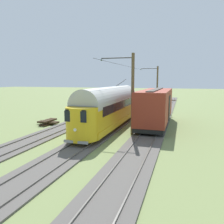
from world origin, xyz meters
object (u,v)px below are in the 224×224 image
(catenary_pole_foreground, at_px, (157,86))
(spare_tie_stack, at_px, (48,122))
(catenary_pole_mid_near, at_px, (132,93))
(vintage_streetcar, at_px, (110,106))
(switch_stand, at_px, (171,111))
(track_end_bumper, at_px, (163,110))
(boxcar_adjacent, at_px, (156,106))

(catenary_pole_foreground, xyz_separation_m, spare_tie_stack, (10.01, 18.39, -3.60))
(spare_tie_stack, bearing_deg, catenary_pole_mid_near, 170.23)
(vintage_streetcar, height_order, switch_stand, vintage_streetcar)
(switch_stand, distance_m, spare_tie_stack, 16.33)
(catenary_pole_foreground, distance_m, catenary_pole_mid_near, 20.12)
(catenary_pole_mid_near, relative_size, switch_stand, 5.98)
(catenary_pole_foreground, height_order, track_end_bumper, catenary_pole_foreground)
(boxcar_adjacent, xyz_separation_m, catenary_pole_mid_near, (1.63, 4.77, 1.71))
(track_end_bumper, bearing_deg, boxcar_adjacent, 90.03)
(boxcar_adjacent, bearing_deg, switch_stand, -100.54)
(catenary_pole_foreground, bearing_deg, catenary_pole_mid_near, 90.00)
(catenary_pole_mid_near, distance_m, spare_tie_stack, 10.77)
(switch_stand, xyz_separation_m, track_end_bumper, (1.29, -2.86, -0.30))
(vintage_streetcar, relative_size, catenary_pole_foreground, 2.24)
(boxcar_adjacent, height_order, switch_stand, boxcar_adjacent)
(catenary_pole_mid_near, relative_size, track_end_bumper, 4.10)
(boxcar_adjacent, relative_size, track_end_bumper, 6.18)
(boxcar_adjacent, height_order, track_end_bumper, boxcar_adjacent)
(vintage_streetcar, bearing_deg, track_end_bumper, -110.77)
(vintage_streetcar, height_order, catenary_pole_mid_near, catenary_pole_mid_near)
(switch_stand, bearing_deg, spare_tie_stack, 37.65)
(catenary_pole_foreground, bearing_deg, spare_tie_stack, 61.46)
(vintage_streetcar, distance_m, spare_tie_stack, 7.44)
(boxcar_adjacent, bearing_deg, catenary_pole_mid_near, 71.13)
(boxcar_adjacent, relative_size, catenary_pole_foreground, 1.51)
(vintage_streetcar, bearing_deg, catenary_pole_foreground, -99.39)
(catenary_pole_foreground, height_order, spare_tie_stack, catenary_pole_foreground)
(catenary_pole_foreground, relative_size, switch_stand, 5.98)
(switch_stand, bearing_deg, vintage_streetcar, 57.32)
(spare_tie_stack, bearing_deg, boxcar_adjacent, -165.32)
(vintage_streetcar, xyz_separation_m, boxcar_adjacent, (-4.52, -2.13, -0.09))
(switch_stand, bearing_deg, catenary_pole_mid_near, 75.99)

